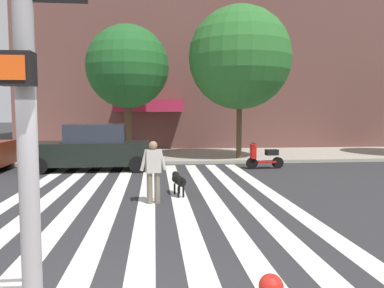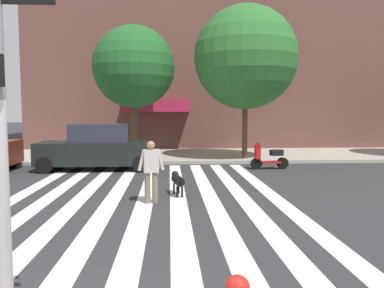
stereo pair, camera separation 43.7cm
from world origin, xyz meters
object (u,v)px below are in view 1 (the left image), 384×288
(street_tree_middle, at_px, (240,58))
(pedestrian_dog_walker, at_px, (153,168))
(parked_scooter, at_px, (265,157))
(street_tree_nearest, at_px, (127,67))
(parked_car_behind_first, at_px, (93,148))
(dog_on_leash, at_px, (178,180))

(street_tree_middle, relative_size, pedestrian_dog_walker, 4.44)
(parked_scooter, relative_size, street_tree_nearest, 0.25)
(parked_scooter, relative_size, street_tree_middle, 0.22)
(parked_car_behind_first, height_order, pedestrian_dog_walker, parked_car_behind_first)
(parked_car_behind_first, xyz_separation_m, street_tree_nearest, (1.21, 3.55, 3.72))
(parked_car_behind_first, relative_size, street_tree_nearest, 0.72)
(parked_scooter, relative_size, pedestrian_dog_walker, 1.00)
(parked_car_behind_first, distance_m, street_tree_middle, 8.08)
(parked_car_behind_first, xyz_separation_m, pedestrian_dog_walker, (2.49, -6.03, 0.02))
(street_tree_middle, distance_m, pedestrian_dog_walker, 10.12)
(parked_car_behind_first, distance_m, dog_on_leash, 6.05)
(street_tree_middle, bearing_deg, parked_scooter, -78.05)
(parked_scooter, distance_m, street_tree_nearest, 8.21)
(street_tree_middle, bearing_deg, parked_car_behind_first, -160.94)
(parked_scooter, height_order, street_tree_nearest, street_tree_nearest)
(street_tree_nearest, distance_m, dog_on_leash, 9.83)
(parked_car_behind_first, distance_m, parked_scooter, 7.17)
(dog_on_leash, bearing_deg, street_tree_middle, 65.26)
(street_tree_nearest, height_order, street_tree_middle, street_tree_middle)
(parked_scooter, bearing_deg, parked_car_behind_first, 177.64)
(parked_scooter, xyz_separation_m, pedestrian_dog_walker, (-4.67, -5.73, 0.45))
(pedestrian_dog_walker, bearing_deg, dog_on_leash, 52.00)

